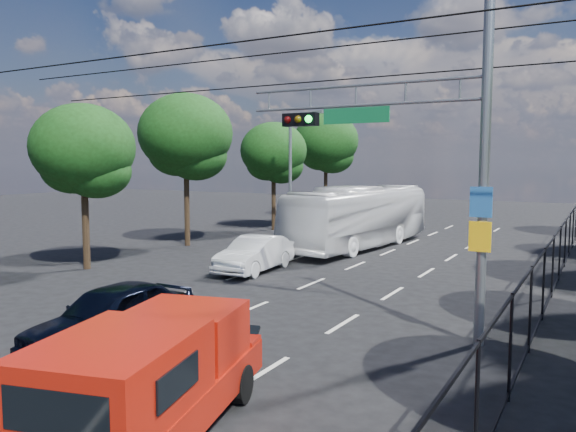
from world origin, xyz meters
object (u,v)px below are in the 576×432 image
Objects in this scene: signal_mast at (433,123)px; white_bus at (359,217)px; white_van at (255,254)px; red_pickup at (153,376)px; navy_hatchback at (113,316)px.

signal_mast is 0.85× the size of white_bus.
white_bus is (-7.12, 12.85, -3.69)m from signal_mast.
red_pickup is at bearing -67.10° from white_van.
navy_hatchback is 1.06× the size of white_van.
white_van is (-6.01, 12.15, -0.34)m from red_pickup.
white_bus is 8.04m from white_van.
white_bus is (-4.84, 20.06, 0.53)m from red_pickup.
signal_mast is at bearing -34.22° from white_van.
navy_hatchback is 17.33m from white_bus.
white_van is at bearing -93.17° from white_bus.
red_pickup is 4.74m from navy_hatchback.
signal_mast reaches higher than navy_hatchback.
red_pickup is 13.56m from white_van.
signal_mast is 8.65m from red_pickup.
white_van is at bearing 149.19° from signal_mast.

